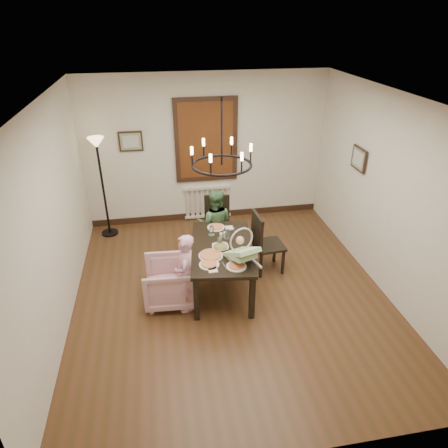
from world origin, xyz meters
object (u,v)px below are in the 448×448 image
object	(u,v)px
chair_right	(269,242)
armchair	(169,282)
elderly_woman	(185,280)
seated_man	(215,229)
floor_lamp	(103,189)
drinking_glass	(220,242)
chair_far	(217,226)
dining_table	(222,251)
baby_bouncer	(242,251)

from	to	relation	value
chair_right	armchair	bearing A→B (deg)	103.23
elderly_woman	seated_man	distance (m)	1.42
floor_lamp	armchair	bearing A→B (deg)	-64.79
armchair	floor_lamp	size ratio (longest dim) A/B	0.40
armchair	floor_lamp	distance (m)	2.45
drinking_glass	floor_lamp	world-z (taller)	floor_lamp
seated_man	floor_lamp	world-z (taller)	floor_lamp
drinking_glass	floor_lamp	size ratio (longest dim) A/B	0.09
chair_far	elderly_woman	bearing A→B (deg)	-106.38
chair_right	seated_man	size ratio (longest dim) A/B	1.02
chair_far	drinking_glass	bearing A→B (deg)	-88.25
dining_table	chair_right	xyz separation A→B (m)	(0.80, 0.33, -0.12)
elderly_woman	drinking_glass	size ratio (longest dim) A/B	6.18
elderly_woman	baby_bouncer	world-z (taller)	baby_bouncer
seated_man	baby_bouncer	bearing A→B (deg)	109.60
chair_right	baby_bouncer	xyz separation A→B (m)	(-0.60, -0.76, 0.38)
chair_right	drinking_glass	xyz separation A→B (m)	(-0.83, -0.35, 0.29)
chair_far	drinking_glass	xyz separation A→B (m)	(-0.13, -1.06, 0.31)
seated_man	floor_lamp	xyz separation A→B (m)	(-1.84, 1.07, 0.40)
baby_bouncer	drinking_glass	bearing A→B (deg)	99.92
dining_table	baby_bouncer	distance (m)	0.54
drinking_glass	floor_lamp	xyz separation A→B (m)	(-1.77, 1.98, 0.10)
chair_right	floor_lamp	bearing A→B (deg)	53.08
chair_right	armchair	world-z (taller)	chair_right
armchair	drinking_glass	world-z (taller)	drinking_glass
chair_right	baby_bouncer	distance (m)	1.04
seated_man	baby_bouncer	world-z (taller)	baby_bouncer
elderly_woman	chair_right	bearing A→B (deg)	126.36
chair_far	chair_right	size ratio (longest dim) A/B	0.95
armchair	floor_lamp	bearing A→B (deg)	-151.47
baby_bouncer	drinking_glass	distance (m)	0.48
seated_man	baby_bouncer	distance (m)	1.39
armchair	elderly_woman	xyz separation A→B (m)	(0.22, -0.21, 0.16)
chair_right	seated_man	distance (m)	0.95
chair_far	seated_man	bearing A→B (deg)	-104.18
chair_right	floor_lamp	size ratio (longest dim) A/B	0.57
chair_far	elderly_woman	world-z (taller)	chair_far
armchair	chair_far	bearing A→B (deg)	147.50
elderly_woman	dining_table	bearing A→B (deg)	132.96
dining_table	elderly_woman	distance (m)	0.71
armchair	seated_man	distance (m)	1.37
dining_table	baby_bouncer	bearing A→B (deg)	-57.96
dining_table	chair_right	bearing A→B (deg)	29.87
floor_lamp	baby_bouncer	bearing A→B (deg)	-50.15
elderly_woman	seated_man	xyz separation A→B (m)	(0.60, 1.29, 0.02)
dining_table	drinking_glass	bearing A→B (deg)	-145.35
floor_lamp	chair_far	bearing A→B (deg)	-26.07
chair_far	armchair	world-z (taller)	chair_far
dining_table	elderly_woman	bearing A→B (deg)	-138.27
elderly_woman	drinking_glass	distance (m)	0.73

